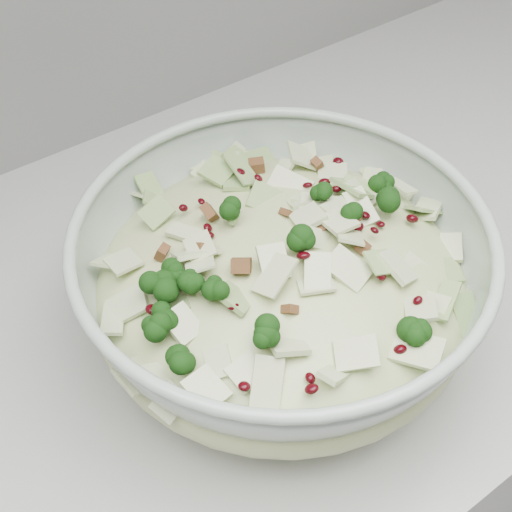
% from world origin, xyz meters
% --- Properties ---
extents(counter, '(3.60, 0.60, 0.90)m').
position_xyz_m(counter, '(0.00, 1.70, 0.45)').
color(counter, '#A8A8A4').
rests_on(counter, floor).
extents(mixing_bowl, '(0.38, 0.38, 0.13)m').
position_xyz_m(mixing_bowl, '(-0.22, 1.61, 0.97)').
color(mixing_bowl, '#A0B0A4').
rests_on(mixing_bowl, counter).
extents(salad, '(0.41, 0.41, 0.13)m').
position_xyz_m(salad, '(-0.22, 1.61, 0.99)').
color(salad, beige).
rests_on(salad, mixing_bowl).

